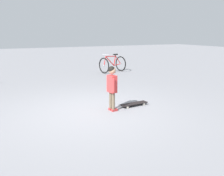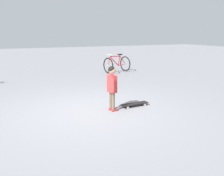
% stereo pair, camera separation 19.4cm
% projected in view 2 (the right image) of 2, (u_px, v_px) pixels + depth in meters
% --- Properties ---
extents(ground_plane, '(50.00, 50.00, 0.00)m').
position_uv_depth(ground_plane, '(89.00, 111.00, 5.64)').
color(ground_plane, gray).
extents(child_person, '(0.39, 0.21, 1.06)m').
position_uv_depth(child_person, '(112.00, 84.00, 5.55)').
color(child_person, brown).
rests_on(child_person, ground).
extents(skateboard, '(0.24, 0.74, 0.07)m').
position_uv_depth(skateboard, '(135.00, 104.00, 6.03)').
color(skateboard, black).
rests_on(skateboard, ground).
extents(bicycle_near, '(0.95, 1.21, 0.85)m').
position_uv_depth(bicycle_near, '(117.00, 64.00, 11.12)').
color(bicycle_near, black).
rests_on(bicycle_near, ground).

